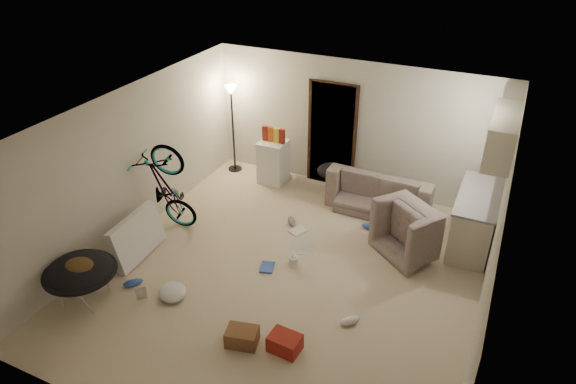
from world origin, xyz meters
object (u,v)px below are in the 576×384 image
at_px(kitchen_counter, 475,220).
at_px(saucer_chair, 81,277).
at_px(armchair, 421,232).
at_px(drink_case_b, 285,343).
at_px(tv_box, 137,237).
at_px(drink_case_a, 242,337).
at_px(sofa, 381,194).
at_px(mini_fridge, 273,162).
at_px(bicycle, 169,206).
at_px(juicer, 293,260).
at_px(floor_lamp, 232,110).

distance_m(kitchen_counter, saucer_chair, 6.02).
xyz_separation_m(armchair, drink_case_b, (-1.07, -2.84, -0.22)).
distance_m(kitchen_counter, tv_box, 5.38).
bearing_deg(saucer_chair, kitchen_counter, 38.20).
bearing_deg(tv_box, drink_case_a, -24.22).
distance_m(armchair, drink_case_b, 3.04).
bearing_deg(sofa, tv_box, 45.61).
height_order(armchair, saucer_chair, saucer_chair).
xyz_separation_m(sofa, drink_case_a, (-0.67, -3.95, -0.16)).
relative_size(mini_fridge, drink_case_b, 2.18).
height_order(kitchen_counter, sofa, kitchen_counter).
bearing_deg(bicycle, drink_case_a, -133.54).
xyz_separation_m(armchair, tv_box, (-4.00, -2.03, 0.03)).
xyz_separation_m(armchair, mini_fridge, (-3.15, 1.08, 0.10)).
height_order(sofa, bicycle, bicycle).
distance_m(sofa, bicycle, 3.75).
height_order(mini_fridge, drink_case_a, mini_fridge).
distance_m(drink_case_a, juicer, 1.74).
bearing_deg(drink_case_b, sofa, 91.64).
relative_size(sofa, drink_case_a, 4.71).
bearing_deg(saucer_chair, juicer, 40.12).
bearing_deg(drink_case_a, mini_fridge, 98.01).
bearing_deg(kitchen_counter, bicycle, -160.13).
bearing_deg(drink_case_b, bicycle, 154.16).
distance_m(armchair, tv_box, 4.48).
distance_m(kitchen_counter, juicer, 3.00).
xyz_separation_m(tv_box, drink_case_a, (2.39, -0.94, -0.24)).
bearing_deg(saucer_chair, drink_case_a, 5.30).
bearing_deg(kitchen_counter, juicer, -143.76).
height_order(tv_box, drink_case_b, tv_box).
height_order(floor_lamp, bicycle, floor_lamp).
bearing_deg(armchair, mini_fridge, 18.62).
relative_size(bicycle, drink_case_a, 4.26).
height_order(sofa, drink_case_a, sofa).
xyz_separation_m(kitchen_counter, armchair, (-0.73, -0.53, -0.11)).
bearing_deg(sofa, kitchen_counter, 166.03).
bearing_deg(drink_case_a, tv_box, 145.62).
distance_m(bicycle, drink_case_b, 3.38).
xyz_separation_m(sofa, juicer, (-0.74, -2.21, -0.19)).
bearing_deg(mini_fridge, juicer, -57.42).
bearing_deg(mini_fridge, floor_lamp, 173.98).
xyz_separation_m(drink_case_a, juicer, (-0.07, 1.74, -0.03)).
bearing_deg(drink_case_b, armchair, 73.08).
height_order(sofa, mini_fridge, mini_fridge).
distance_m(bicycle, drink_case_a, 3.01).
relative_size(sofa, juicer, 8.74).
xyz_separation_m(mini_fridge, drink_case_a, (1.54, -4.05, -0.31)).
relative_size(bicycle, tv_box, 1.57).
distance_m(floor_lamp, saucer_chair, 4.46).
bearing_deg(tv_box, drink_case_b, -18.15).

